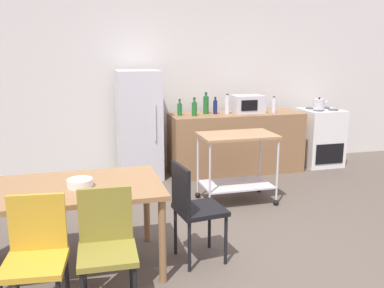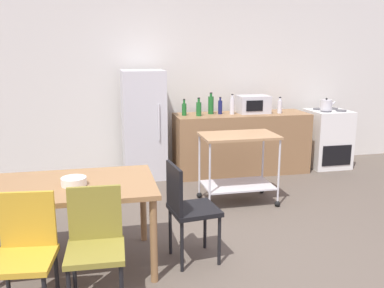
{
  "view_description": "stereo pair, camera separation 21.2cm",
  "coord_description": "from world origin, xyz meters",
  "px_view_note": "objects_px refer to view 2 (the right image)",
  "views": [
    {
      "loc": [
        -1.38,
        -3.26,
        1.85
      ],
      "look_at": [
        -0.17,
        1.2,
        0.8
      ],
      "focal_mm": 39.5,
      "sensor_mm": 36.0,
      "label": 1
    },
    {
      "loc": [
        -1.17,
        -3.31,
        1.85
      ],
      "look_at": [
        -0.17,
        1.2,
        0.8
      ],
      "focal_mm": 39.5,
      "sensor_mm": 36.0,
      "label": 2
    }
  ],
  "objects_px": {
    "bottle_wine": "(199,109)",
    "microwave": "(253,104)",
    "fruit_bowl": "(74,181)",
    "chair_mustard": "(25,250)",
    "bottle_soy_sauce": "(280,106)",
    "chair_black": "(187,205)",
    "bottle_olive_oil": "(211,105)",
    "dining_table": "(64,193)",
    "bottle_sparkling_water": "(184,109)",
    "chair_olive": "(95,242)",
    "bottle_sesame_oil": "(232,106)",
    "refrigerator": "(144,125)",
    "kettle": "(326,105)",
    "bottle_soda": "(220,107)",
    "stove_oven": "(327,138)",
    "kitchen_cart": "(238,157)"
  },
  "relations": [
    {
      "from": "stove_oven",
      "to": "dining_table",
      "type": "bearing_deg",
      "value": -147.52
    },
    {
      "from": "chair_mustard",
      "to": "bottle_soda",
      "type": "height_order",
      "value": "bottle_soda"
    },
    {
      "from": "microwave",
      "to": "bottle_soy_sauce",
      "type": "distance_m",
      "value": 0.4
    },
    {
      "from": "bottle_sparkling_water",
      "to": "bottle_soda",
      "type": "xyz_separation_m",
      "value": [
        0.54,
        0.02,
        0.01
      ]
    },
    {
      "from": "kettle",
      "to": "microwave",
      "type": "bearing_deg",
      "value": 174.13
    },
    {
      "from": "chair_black",
      "to": "bottle_wine",
      "type": "xyz_separation_m",
      "value": [
        0.69,
        2.46,
        0.49
      ]
    },
    {
      "from": "stove_oven",
      "to": "bottle_sesame_oil",
      "type": "distance_m",
      "value": 1.71
    },
    {
      "from": "bottle_olive_oil",
      "to": "bottle_soda",
      "type": "relative_size",
      "value": 1.25
    },
    {
      "from": "bottle_olive_oil",
      "to": "bottle_soda",
      "type": "distance_m",
      "value": 0.14
    },
    {
      "from": "chair_black",
      "to": "microwave",
      "type": "height_order",
      "value": "microwave"
    },
    {
      "from": "chair_olive",
      "to": "bottle_olive_oil",
      "type": "bearing_deg",
      "value": 64.37
    },
    {
      "from": "microwave",
      "to": "fruit_bowl",
      "type": "relative_size",
      "value": 2.24
    },
    {
      "from": "chair_olive",
      "to": "bottle_sesame_oil",
      "type": "distance_m",
      "value": 3.68
    },
    {
      "from": "kitchen_cart",
      "to": "bottle_soy_sauce",
      "type": "bearing_deg",
      "value": 48.3
    },
    {
      "from": "dining_table",
      "to": "bottle_sparkling_water",
      "type": "height_order",
      "value": "bottle_sparkling_water"
    },
    {
      "from": "bottle_sparkling_water",
      "to": "bottle_soda",
      "type": "bearing_deg",
      "value": 1.65
    },
    {
      "from": "chair_mustard",
      "to": "microwave",
      "type": "height_order",
      "value": "microwave"
    },
    {
      "from": "dining_table",
      "to": "stove_oven",
      "type": "height_order",
      "value": "stove_oven"
    },
    {
      "from": "chair_olive",
      "to": "kettle",
      "type": "relative_size",
      "value": 3.71
    },
    {
      "from": "chair_black",
      "to": "kettle",
      "type": "distance_m",
      "value": 3.67
    },
    {
      "from": "dining_table",
      "to": "bottle_sesame_oil",
      "type": "relative_size",
      "value": 5.06
    },
    {
      "from": "chair_black",
      "to": "bottle_soy_sauce",
      "type": "relative_size",
      "value": 3.64
    },
    {
      "from": "bottle_olive_oil",
      "to": "bottle_soy_sauce",
      "type": "height_order",
      "value": "bottle_olive_oil"
    },
    {
      "from": "refrigerator",
      "to": "chair_black",
      "type": "bearing_deg",
      "value": -88.16
    },
    {
      "from": "bottle_olive_oil",
      "to": "microwave",
      "type": "xyz_separation_m",
      "value": [
        0.64,
        -0.04,
        -0.01
      ]
    },
    {
      "from": "bottle_sesame_oil",
      "to": "fruit_bowl",
      "type": "xyz_separation_m",
      "value": [
        -2.14,
        -2.45,
        -0.24
      ]
    },
    {
      "from": "chair_mustard",
      "to": "bottle_soy_sauce",
      "type": "xyz_separation_m",
      "value": [
        3.17,
        3.02,
        0.48
      ]
    },
    {
      "from": "chair_black",
      "to": "bottle_wine",
      "type": "relative_size",
      "value": 3.38
    },
    {
      "from": "bottle_sesame_oil",
      "to": "stove_oven",
      "type": "bearing_deg",
      "value": 1.44
    },
    {
      "from": "chair_mustard",
      "to": "bottle_wine",
      "type": "height_order",
      "value": "bottle_wine"
    },
    {
      "from": "microwave",
      "to": "bottle_soy_sauce",
      "type": "bearing_deg",
      "value": -17.6
    },
    {
      "from": "dining_table",
      "to": "chair_olive",
      "type": "height_order",
      "value": "chair_olive"
    },
    {
      "from": "dining_table",
      "to": "bottle_soy_sauce",
      "type": "height_order",
      "value": "bottle_soy_sauce"
    },
    {
      "from": "bottle_olive_oil",
      "to": "bottle_soda",
      "type": "height_order",
      "value": "bottle_olive_oil"
    },
    {
      "from": "refrigerator",
      "to": "bottle_soy_sauce",
      "type": "distance_m",
      "value": 2.04
    },
    {
      "from": "bottle_wine",
      "to": "microwave",
      "type": "xyz_separation_m",
      "value": [
        0.86,
        0.11,
        0.02
      ]
    },
    {
      "from": "chair_mustard",
      "to": "bottle_soy_sauce",
      "type": "distance_m",
      "value": 4.4
    },
    {
      "from": "chair_mustard",
      "to": "refrigerator",
      "type": "distance_m",
      "value": 3.41
    },
    {
      "from": "fruit_bowl",
      "to": "bottle_sparkling_water",
      "type": "bearing_deg",
      "value": 60.08
    },
    {
      "from": "dining_table",
      "to": "bottle_wine",
      "type": "bearing_deg",
      "value": 53.96
    },
    {
      "from": "chair_olive",
      "to": "chair_mustard",
      "type": "bearing_deg",
      "value": -175.04
    },
    {
      "from": "dining_table",
      "to": "bottle_olive_oil",
      "type": "distance_m",
      "value": 3.18
    },
    {
      "from": "fruit_bowl",
      "to": "chair_olive",
      "type": "bearing_deg",
      "value": -75.2
    },
    {
      "from": "stove_oven",
      "to": "bottle_sesame_oil",
      "type": "height_order",
      "value": "bottle_sesame_oil"
    },
    {
      "from": "kitchen_cart",
      "to": "chair_olive",
      "type": "bearing_deg",
      "value": -132.35
    },
    {
      "from": "refrigerator",
      "to": "fruit_bowl",
      "type": "bearing_deg",
      "value": -108.35
    },
    {
      "from": "stove_oven",
      "to": "bottle_soy_sauce",
      "type": "height_order",
      "value": "bottle_soy_sauce"
    },
    {
      "from": "chair_mustard",
      "to": "bottle_sesame_oil",
      "type": "height_order",
      "value": "bottle_sesame_oil"
    },
    {
      "from": "bottle_sparkling_water",
      "to": "fruit_bowl",
      "type": "bearing_deg",
      "value": -119.92
    },
    {
      "from": "bottle_sparkling_water",
      "to": "bottle_sesame_oil",
      "type": "relative_size",
      "value": 0.8
    }
  ]
}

